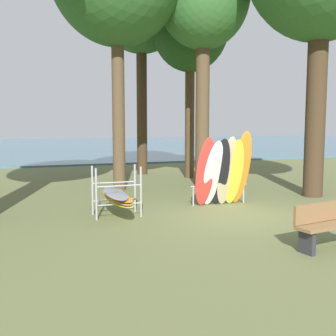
{
  "coord_description": "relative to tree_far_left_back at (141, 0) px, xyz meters",
  "views": [
    {
      "loc": [
        -4.72,
        -9.13,
        2.35
      ],
      "look_at": [
        -1.12,
        1.44,
        1.1
      ],
      "focal_mm": 44.53,
      "sensor_mm": 36.0,
      "label": 1
    }
  ],
  "objects": [
    {
      "name": "ground_plane",
      "position": [
        -0.17,
        -8.83,
        -7.55
      ],
      "size": [
        80.0,
        80.0,
        0.0
      ],
      "primitive_type": "plane",
      "color": "#60663D"
    },
    {
      "name": "lake_water",
      "position": [
        -0.17,
        22.28,
        -7.5
      ],
      "size": [
        80.0,
        36.0,
        0.1
      ],
      "primitive_type": "cube",
      "color": "#477084",
      "rests_on": "ground"
    },
    {
      "name": "tree_far_left_back",
      "position": [
        0.0,
        0.0,
        0.0
      ],
      "size": [
        4.07,
        4.07,
        9.97
      ],
      "color": "#42301E",
      "rests_on": "ground"
    },
    {
      "name": "tree_far_right_back",
      "position": [
        1.58,
        -1.75,
        -1.45
      ],
      "size": [
        3.15,
        3.15,
        7.99
      ],
      "color": "#4C3823",
      "rests_on": "ground"
    },
    {
      "name": "leaning_board_pile",
      "position": [
        0.23,
        -7.67,
        -6.59
      ],
      "size": [
        1.71,
        0.8,
        2.1
      ],
      "color": "red",
      "rests_on": "ground"
    },
    {
      "name": "board_storage_rack",
      "position": [
        -2.8,
        -7.86,
        -7.05
      ],
      "size": [
        1.15,
        2.13,
        1.25
      ],
      "color": "#9EA0A5",
      "rests_on": "ground"
    },
    {
      "name": "park_bench",
      "position": [
        0.31,
        -11.76,
        -7.1
      ],
      "size": [
        1.45,
        0.67,
        0.85
      ],
      "color": "#2D2D33",
      "rests_on": "ground"
    }
  ]
}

